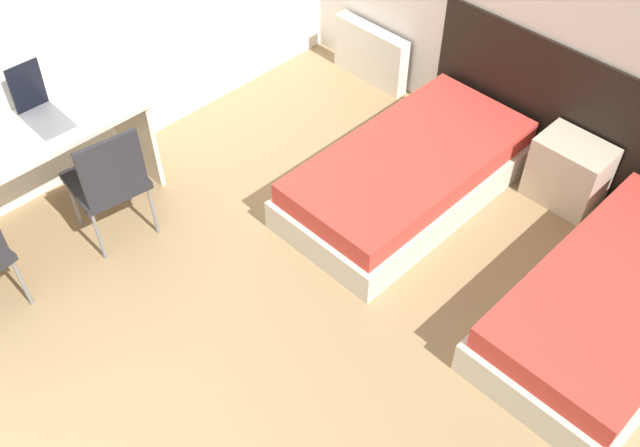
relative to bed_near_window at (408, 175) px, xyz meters
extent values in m
cube|color=black|center=(0.82, 0.98, 0.31)|extent=(2.70, 0.03, 1.01)
cube|color=beige|center=(0.00, 0.00, -0.08)|extent=(0.97, 1.90, 0.24)
cube|color=#CC3D33|center=(0.00, 0.00, 0.13)|extent=(0.89, 1.82, 0.17)
cube|color=beige|center=(1.64, 0.00, -0.08)|extent=(0.97, 1.90, 0.24)
cube|color=#CC3D33|center=(1.64, 0.00, 0.13)|extent=(0.89, 1.82, 0.17)
cube|color=beige|center=(0.82, 0.78, 0.05)|extent=(0.51, 0.35, 0.50)
cube|color=silver|center=(-1.19, 0.90, 0.05)|extent=(0.74, 0.12, 0.49)
cube|color=beige|center=(-1.60, -1.21, 0.17)|extent=(0.53, 0.04, 0.73)
cube|color=#232328|center=(-1.20, -1.69, 0.25)|extent=(0.52, 0.52, 0.05)
cube|color=#232328|center=(-0.99, -1.72, 0.50)|extent=(0.09, 0.41, 0.45)
cylinder|color=slate|center=(-1.43, -1.86, 0.02)|extent=(0.02, 0.02, 0.43)
cylinder|color=slate|center=(-1.37, -1.46, 0.02)|extent=(0.02, 0.02, 0.43)
cylinder|color=slate|center=(-1.04, -1.91, 0.02)|extent=(0.02, 0.02, 0.43)
cylinder|color=slate|center=(-0.98, -1.52, 0.02)|extent=(0.02, 0.02, 0.43)
cylinder|color=slate|center=(-1.03, -2.46, 0.02)|extent=(0.02, 0.02, 0.43)
cube|color=slate|center=(-1.61, -1.78, 0.58)|extent=(0.36, 0.23, 0.02)
cube|color=black|center=(-1.77, -1.78, 0.76)|extent=(0.05, 0.22, 0.35)
cylinder|color=white|center=(-1.64, -2.07, 0.61)|extent=(0.08, 0.08, 0.09)
camera|label=1|loc=(2.23, -3.12, 3.44)|focal=40.00mm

